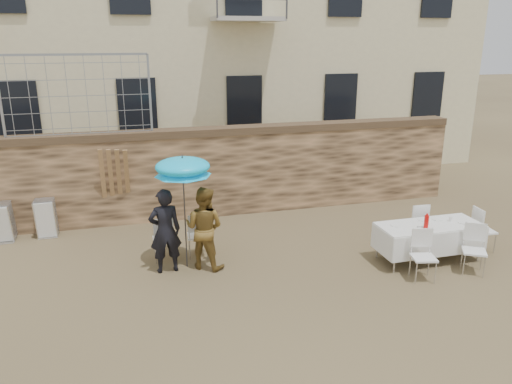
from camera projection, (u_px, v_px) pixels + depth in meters
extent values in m
plane|color=brown|center=(268.00, 312.00, 8.28)|extent=(80.00, 80.00, 0.00)
cube|color=brown|center=(211.00, 173.00, 12.55)|extent=(13.00, 0.50, 2.20)
imported|color=black|center=(165.00, 231.00, 9.49)|extent=(0.64, 0.45, 1.68)
imported|color=#A27831|center=(204.00, 228.00, 9.68)|extent=(1.02, 0.97, 1.65)
cylinder|color=#3F3F44|center=(185.00, 222.00, 9.65)|extent=(0.03, 0.03, 1.88)
cone|color=#0BC4FF|center=(183.00, 170.00, 9.34)|extent=(1.08, 1.08, 0.22)
cube|color=white|center=(430.00, 225.00, 10.01)|extent=(2.10, 0.85, 0.05)
cylinder|color=silver|center=(395.00, 255.00, 9.56)|extent=(0.04, 0.04, 0.74)
cylinder|color=silver|center=(479.00, 245.00, 10.04)|extent=(0.04, 0.04, 0.74)
cylinder|color=silver|center=(378.00, 241.00, 10.20)|extent=(0.04, 0.04, 0.74)
cylinder|color=silver|center=(458.00, 232.00, 10.68)|extent=(0.04, 0.04, 0.74)
cylinder|color=red|center=(426.00, 222.00, 9.77)|extent=(0.09, 0.09, 0.26)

